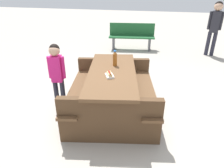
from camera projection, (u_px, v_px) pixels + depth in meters
The scene contains 7 objects.
ground_plane at pixel (112, 111), 3.62m from camera, with size 30.00×30.00×0.00m, color #ADA599.
picnic_table at pixel (112, 88), 3.43m from camera, with size 2.04×1.73×0.75m.
soda_bottle at pixel (115, 59), 3.48m from camera, with size 0.07×0.07×0.27m.
hotdog_tray at pixel (110, 75), 3.09m from camera, with size 0.21×0.18×0.08m.
child_in_coat at pixel (57, 69), 3.41m from camera, with size 0.20×0.28×1.17m.
park_bench_near at pixel (132, 36), 6.86m from camera, with size 0.60×1.54×0.85m.
bystander_adult at pixel (215, 22), 6.01m from camera, with size 0.26×0.39×1.58m.
Camera 1 is at (2.96, 0.72, 2.02)m, focal length 32.79 mm.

